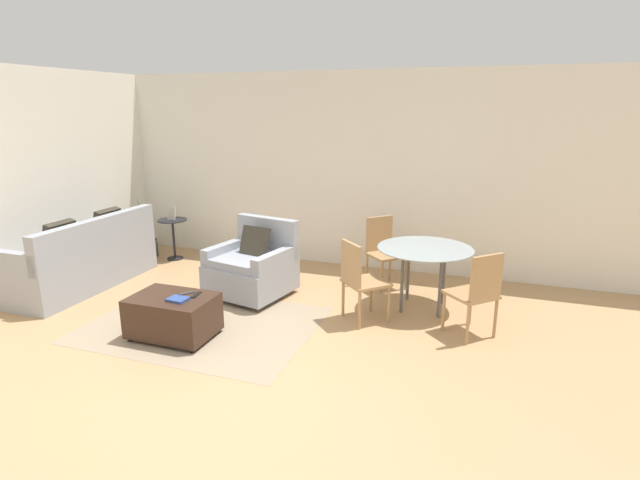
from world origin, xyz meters
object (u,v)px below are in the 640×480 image
at_px(ottoman, 173,315).
at_px(book_stack, 178,299).
at_px(side_table, 173,231).
at_px(dining_chair_near_left, 359,276).
at_px(picture_frame, 172,213).
at_px(couch, 83,262).
at_px(dining_chair_near_right, 478,289).
at_px(potted_plant, 145,245).
at_px(tv_remote_primary, 187,293).
at_px(tv_remote_secondary, 196,295).
at_px(dining_table, 425,255).
at_px(dining_chair_far_left, 383,247).
at_px(armchair, 253,267).

relative_size(ottoman, book_stack, 4.08).
xyz_separation_m(book_stack, side_table, (-1.70, 2.35, -0.01)).
height_order(book_stack, dining_chair_near_left, dining_chair_near_left).
bearing_deg(picture_frame, ottoman, -55.24).
distance_m(couch, dining_chair_near_right, 4.87).
height_order(couch, potted_plant, potted_plant).
relative_size(tv_remote_primary, side_table, 0.24).
bearing_deg(potted_plant, ottoman, -47.11).
bearing_deg(tv_remote_secondary, potted_plant, 137.10).
relative_size(side_table, dining_table, 0.58).
xyz_separation_m(book_stack, picture_frame, (-1.70, 2.35, 0.27)).
bearing_deg(dining_chair_far_left, picture_frame, 178.23).
bearing_deg(dining_chair_near_left, potted_plant, 161.22).
distance_m(couch, dining_chair_near_left, 3.66).
bearing_deg(tv_remote_primary, dining_chair_near_right, 17.05).
bearing_deg(dining_chair_near_right, potted_plant, 165.57).
relative_size(book_stack, tv_remote_secondary, 1.19).
relative_size(armchair, picture_frame, 5.18).
bearing_deg(side_table, armchair, -27.87).
distance_m(couch, potted_plant, 1.39).
relative_size(picture_frame, dining_table, 0.19).
bearing_deg(couch, tv_remote_secondary, -19.32).
height_order(picture_frame, dining_chair_near_left, dining_chair_near_left).
distance_m(ottoman, tv_remote_secondary, 0.31).
distance_m(dining_table, dining_chair_far_left, 0.87).
bearing_deg(dining_chair_far_left, dining_chair_near_right, -45.00).
xyz_separation_m(tv_remote_primary, dining_chair_near_left, (1.58, 0.85, 0.08)).
relative_size(potted_plant, side_table, 1.57).
distance_m(armchair, tv_remote_secondary, 1.21).
relative_size(tv_remote_secondary, side_table, 0.27).
relative_size(dining_table, dining_chair_near_left, 1.19).
distance_m(potted_plant, side_table, 0.57).
height_order(armchair, tv_remote_secondary, armchair).
bearing_deg(ottoman, armchair, 80.16).
bearing_deg(book_stack, ottoman, 150.72).
bearing_deg(dining_chair_near_left, tv_remote_primary, -151.52).
bearing_deg(tv_remote_secondary, ottoman, -151.10).
relative_size(couch, tv_remote_secondary, 11.72).
relative_size(ottoman, tv_remote_primary, 5.64).
height_order(side_table, picture_frame, picture_frame).
distance_m(potted_plant, picture_frame, 0.74).
relative_size(tv_remote_secondary, dining_table, 0.16).
bearing_deg(dining_chair_far_left, tv_remote_secondary, -125.14).
relative_size(picture_frame, dining_chair_far_left, 0.22).
bearing_deg(book_stack, dining_table, 37.36).
height_order(tv_remote_primary, tv_remote_secondary, same).
relative_size(dining_table, dining_chair_far_left, 1.19).
xyz_separation_m(dining_table, dining_chair_near_right, (0.61, -0.61, -0.13)).
distance_m(picture_frame, dining_chair_near_right, 4.66).
bearing_deg(ottoman, tv_remote_primary, 52.91).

